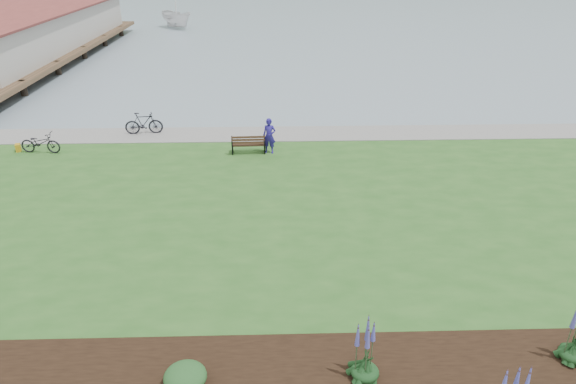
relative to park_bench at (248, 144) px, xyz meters
name	(u,v)px	position (x,y,z in m)	size (l,w,h in m)	color
ground	(285,205)	(1.51, -4.34, -0.86)	(600.00, 600.00, 0.00)	gray
lawn	(286,227)	(1.51, -6.34, -0.66)	(34.00, 20.00, 0.40)	#295B20
shoreline_path	(281,134)	(1.51, 2.56, -0.44)	(34.00, 2.20, 0.03)	gray
pier_pavilion	(35,28)	(-18.49, 23.18, 1.79)	(8.00, 36.00, 5.40)	#4C3826
park_bench	(248,144)	(0.00, 0.00, 0.00)	(1.50, 0.66, 0.92)	#311E13
person	(269,133)	(0.94, 0.08, 0.47)	(0.68, 0.46, 1.86)	navy
bicycle_a	(40,143)	(-9.31, 0.38, 0.02)	(1.80, 0.63, 0.94)	black
bicycle_b	(144,123)	(-5.24, 2.79, 0.09)	(1.82, 0.53, 1.10)	black
sailboat	(178,28)	(-9.89, 41.07, -0.86)	(8.93, 9.09, 23.55)	silver
pannier	(18,148)	(-10.45, 0.59, -0.29)	(0.20, 0.32, 0.34)	#BC8D16
echium_4	(367,352)	(3.02, -13.35, 0.30)	(0.62, 0.62, 1.81)	#133517
shrub_0	(185,377)	(-0.81, -13.46, -0.19)	(0.92, 0.92, 0.46)	#1E4C21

